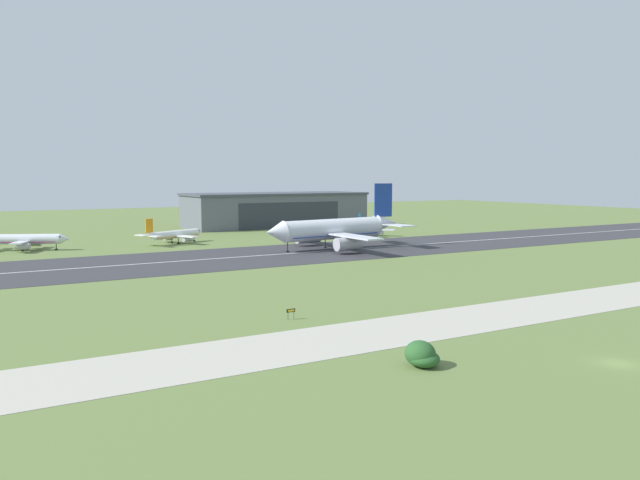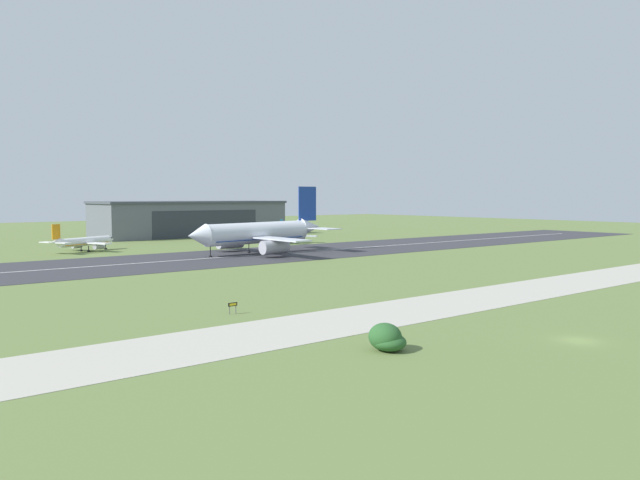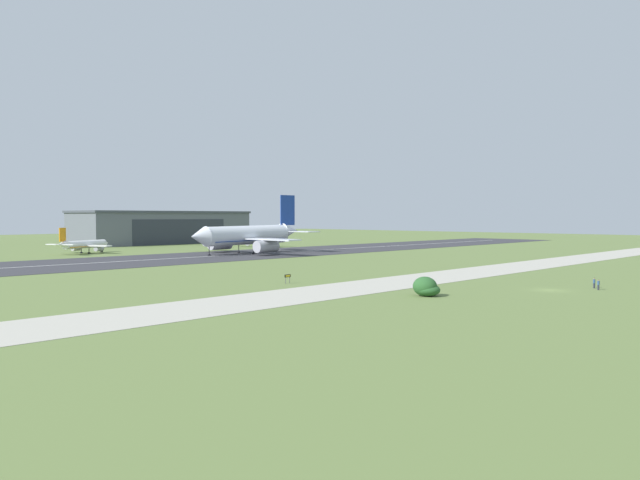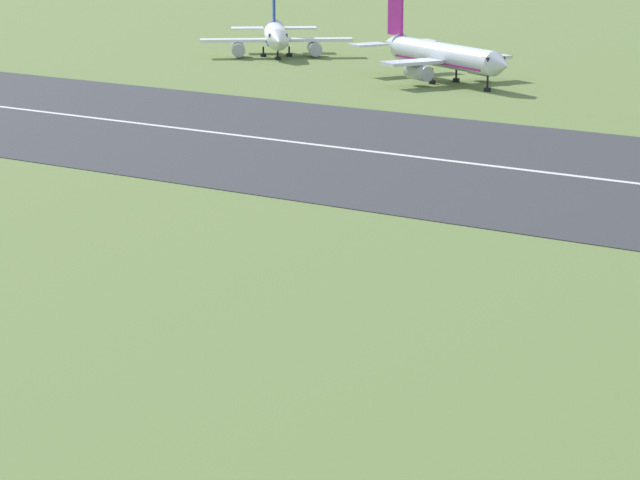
# 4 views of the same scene
# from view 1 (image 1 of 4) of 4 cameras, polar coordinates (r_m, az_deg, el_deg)

# --- Properties ---
(ground_plane) EXTENTS (652.29, 652.29, 0.00)m
(ground_plane) POSITION_cam_1_polar(r_m,az_deg,el_deg) (118.16, 3.21, -4.51)
(ground_plane) COLOR olive
(runway_strip) EXTENTS (412.29, 42.30, 0.06)m
(runway_strip) POSITION_cam_1_polar(r_m,az_deg,el_deg) (165.71, -7.16, -1.54)
(runway_strip) COLOR #333338
(runway_strip) RESTS_ON ground_plane
(runway_centreline) EXTENTS (371.06, 0.70, 0.01)m
(runway_centreline) POSITION_cam_1_polar(r_m,az_deg,el_deg) (165.70, -7.16, -1.53)
(runway_centreline) COLOR silver
(runway_centreline) RESTS_ON runway_strip
(taxiway_road) EXTENTS (309.21, 14.39, 0.05)m
(taxiway_road) POSITION_cam_1_polar(r_m,az_deg,el_deg) (95.55, 12.99, -7.12)
(taxiway_road) COLOR #B2AD9E
(taxiway_road) RESTS_ON ground_plane
(hangar_building) EXTENTS (76.67, 28.21, 14.22)m
(hangar_building) POSITION_cam_1_polar(r_m,az_deg,el_deg) (266.45, -4.07, 2.80)
(hangar_building) COLOR slate
(hangar_building) RESTS_ON ground_plane
(airplane_landing) EXTENTS (44.27, 45.55, 19.07)m
(airplane_landing) POSITION_cam_1_polar(r_m,az_deg,el_deg) (181.25, 1.22, 0.94)
(airplane_landing) COLOR silver
(airplane_landing) RESTS_ON ground_plane
(airplane_parked_centre) EXTENTS (23.78, 18.37, 8.44)m
(airplane_parked_centre) POSITION_cam_1_polar(r_m,az_deg,el_deg) (201.85, -13.17, 0.48)
(airplane_parked_centre) COLOR white
(airplane_parked_centre) RESTS_ON ground_plane
(airplane_parked_east) EXTENTS (19.41, 19.69, 8.48)m
(airplane_parked_east) POSITION_cam_1_polar(r_m,az_deg,el_deg) (223.48, 4.18, 1.06)
(airplane_parked_east) COLOR silver
(airplane_parked_east) RESTS_ON ground_plane
(airplane_parked_far_east) EXTENTS (26.02, 19.35, 9.70)m
(airplane_parked_far_east) POSITION_cam_1_polar(r_m,az_deg,el_deg) (197.50, -25.48, 0.05)
(airplane_parked_far_east) COLOR silver
(airplane_parked_far_east) RESTS_ON ground_plane
(shrub_clump) EXTENTS (3.68, 4.11, 2.93)m
(shrub_clump) POSITION_cam_1_polar(r_m,az_deg,el_deg) (71.79, 9.27, -10.39)
(shrub_clump) COLOR #285628
(shrub_clump) RESTS_ON ground_plane
(runway_sign) EXTENTS (1.41, 0.13, 1.60)m
(runway_sign) POSITION_cam_1_polar(r_m,az_deg,el_deg) (93.31, -2.68, -6.55)
(runway_sign) COLOR #4C4C51
(runway_sign) RESTS_ON ground_plane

